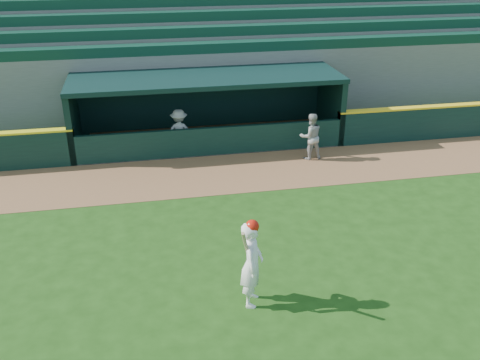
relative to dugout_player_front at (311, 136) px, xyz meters
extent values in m
plane|color=#1C4210|center=(-3.17, -5.57, -0.79)|extent=(120.00, 120.00, 0.00)
cube|color=brown|center=(-3.17, -0.67, -0.79)|extent=(40.00, 3.00, 0.01)
imported|color=#9F9F9A|center=(0.00, 0.00, 0.00)|extent=(0.80, 0.64, 1.58)
imported|color=#ACADA7|center=(-4.25, 1.37, -0.02)|extent=(1.04, 0.65, 1.55)
cube|color=slate|center=(-3.17, 2.13, -0.77)|extent=(9.00, 2.60, 0.04)
cube|color=black|center=(-7.77, 2.13, 0.36)|extent=(0.20, 2.60, 2.30)
cube|color=black|center=(1.43, 2.13, 0.36)|extent=(0.20, 2.60, 2.30)
cube|color=black|center=(-3.17, 3.43, 0.36)|extent=(9.40, 0.20, 2.30)
cube|color=black|center=(-3.17, 2.13, 1.59)|extent=(9.40, 2.80, 0.16)
cube|color=black|center=(-3.17, 0.91, -0.29)|extent=(9.00, 0.16, 1.00)
cube|color=brown|center=(-3.17, 2.93, -0.54)|extent=(8.40, 0.45, 0.10)
cube|color=slate|center=(-3.17, 3.95, 0.66)|extent=(34.00, 0.85, 2.91)
cube|color=#0F3828|center=(-3.17, 3.83, 2.30)|extent=(34.00, 0.60, 0.36)
cube|color=slate|center=(-3.17, 4.80, 0.89)|extent=(34.00, 0.85, 3.36)
cube|color=#0F3828|center=(-3.17, 4.68, 2.75)|extent=(34.00, 0.60, 0.36)
cube|color=slate|center=(-3.17, 5.65, 1.11)|extent=(34.00, 0.85, 3.81)
cube|color=#0F3828|center=(-3.17, 5.53, 3.20)|extent=(34.00, 0.60, 0.36)
cube|color=slate|center=(-3.17, 6.50, 1.34)|extent=(34.00, 0.85, 4.26)
cube|color=#0F3828|center=(-3.17, 6.38, 3.65)|extent=(34.00, 0.60, 0.36)
cube|color=slate|center=(-3.17, 7.35, 1.56)|extent=(34.00, 0.85, 4.71)
cube|color=slate|center=(-3.17, 8.20, 1.79)|extent=(34.00, 0.85, 5.16)
cube|color=slate|center=(-3.17, 9.05, 2.01)|extent=(34.00, 0.85, 5.61)
cube|color=slate|center=(-3.17, 9.63, 2.01)|extent=(34.50, 0.30, 5.61)
imported|color=white|center=(-3.55, -7.16, 0.15)|extent=(0.63, 0.78, 1.88)
sphere|color=red|center=(-3.55, -7.16, 1.01)|extent=(0.27, 0.27, 0.27)
cylinder|color=tan|center=(-3.73, -7.38, 0.78)|extent=(0.26, 0.49, 0.76)
camera|label=1|loc=(-5.50, -15.93, 6.22)|focal=40.00mm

